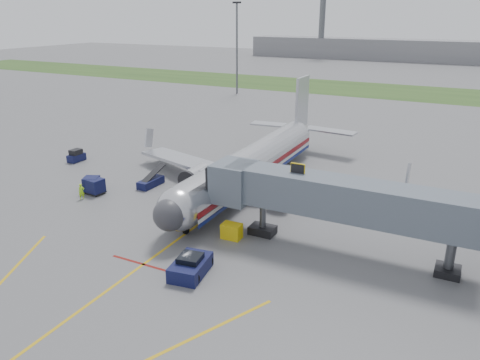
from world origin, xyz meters
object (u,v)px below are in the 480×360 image
at_px(pushback_tug, 191,266).
at_px(ramp_worker, 82,192).
at_px(belt_loader, 151,182).
at_px(airliner, 252,163).
at_px(baggage_tug, 76,156).

bearing_deg(pushback_tug, ramp_worker, 157.84).
xyz_separation_m(pushback_tug, belt_loader, (-14.00, 13.72, -0.15)).
height_order(airliner, baggage_tug, airliner).
relative_size(airliner, belt_loader, 8.77).
bearing_deg(baggage_tug, pushback_tug, -30.69).
relative_size(pushback_tug, baggage_tug, 1.71).
bearing_deg(airliner, pushback_tug, -77.97).
height_order(pushback_tug, ramp_worker, ramp_worker).
bearing_deg(airliner, belt_loader, -153.30).
bearing_deg(pushback_tug, belt_loader, 135.58).
bearing_deg(ramp_worker, belt_loader, 2.53).
xyz_separation_m(airliner, baggage_tug, (-24.19, -2.02, -1.94)).
relative_size(belt_loader, ramp_worker, 2.43).
height_order(baggage_tug, ramp_worker, ramp_worker).
distance_m(airliner, belt_loader, 11.40).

